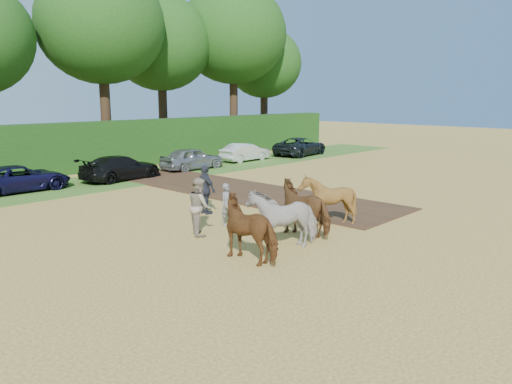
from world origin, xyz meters
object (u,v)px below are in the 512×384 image
at_px(plough_team, 293,212).
at_px(parked_cars, 174,161).
at_px(spectator_near, 200,206).
at_px(spectator_far, 205,190).

distance_m(plough_team, parked_cars, 15.71).
height_order(plough_team, parked_cars, plough_team).
height_order(spectator_near, spectator_far, spectator_near).
bearing_deg(spectator_far, plough_team, 179.28).
distance_m(spectator_far, plough_team, 4.76).
distance_m(spectator_near, parked_cars, 14.21).
relative_size(spectator_far, parked_cars, 0.06).
height_order(spectator_near, plough_team, spectator_near).
height_order(spectator_far, plough_team, spectator_far).
relative_size(spectator_near, spectator_far, 1.00).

